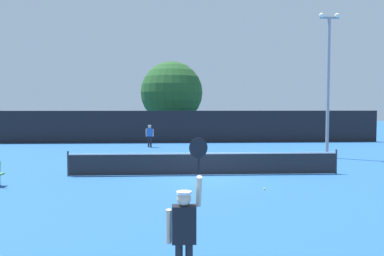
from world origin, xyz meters
name	(u,v)px	position (x,y,z in m)	size (l,w,h in m)	color
ground_plane	(205,175)	(0.00, 0.00, 0.00)	(120.00, 120.00, 0.00)	#235693
tennis_net	(205,163)	(0.00, 0.00, 0.51)	(11.63, 0.08, 1.07)	#232328
perimeter_fence	(188,127)	(0.00, 15.47, 1.29)	(31.31, 0.12, 2.58)	black
player_serving	(185,226)	(-1.25, -10.91, 1.08)	(0.67, 0.39, 2.47)	black
player_receiving	(150,134)	(-2.93, 11.93, 0.96)	(0.57, 0.23, 1.58)	blue
tennis_ball	(265,189)	(1.86, -3.18, 0.03)	(0.07, 0.07, 0.07)	#CCE033
light_pole	(328,76)	(7.51, 5.42, 4.66)	(1.18, 0.28, 8.20)	gray
large_tree	(172,93)	(-1.30, 20.78, 4.22)	(5.78, 5.78, 7.12)	brown
parked_car_near	(159,128)	(-2.57, 22.52, 0.78)	(2.28, 4.36, 1.69)	navy
parked_car_mid	(205,128)	(2.06, 23.62, 0.78)	(2.21, 4.33, 1.69)	black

